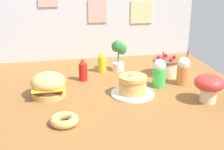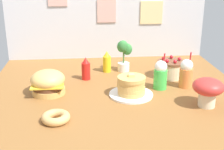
{
  "view_description": "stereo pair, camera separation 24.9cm",
  "coord_description": "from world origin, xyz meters",
  "px_view_note": "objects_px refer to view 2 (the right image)",
  "views": [
    {
      "loc": [
        -0.49,
        -2.17,
        0.97
      ],
      "look_at": [
        -0.03,
        0.13,
        0.12
      ],
      "focal_mm": 49.66,
      "sensor_mm": 36.0,
      "label": 1
    },
    {
      "loc": [
        -0.25,
        -2.2,
        0.97
      ],
      "look_at": [
        -0.03,
        0.13,
        0.12
      ],
      "focal_mm": 49.66,
      "sensor_mm": 36.0,
      "label": 2
    }
  ],
  "objects_px": {
    "mustard_bottle": "(107,62)",
    "pancake_stack": "(131,87)",
    "cream_soda_cup": "(160,75)",
    "orange_float_cup": "(186,73)",
    "mushroom_stool": "(208,89)",
    "ketchup_bottle": "(86,69)",
    "burger": "(48,83)",
    "layer_cake": "(171,69)",
    "potted_plant": "(124,54)",
    "donut_pink_glaze": "(56,117)"
  },
  "relations": [
    {
      "from": "mustard_bottle",
      "to": "ketchup_bottle",
      "type": "bearing_deg",
      "value": -137.02
    },
    {
      "from": "pancake_stack",
      "to": "layer_cake",
      "type": "relative_size",
      "value": 1.36
    },
    {
      "from": "layer_cake",
      "to": "orange_float_cup",
      "type": "bearing_deg",
      "value": -77.1
    },
    {
      "from": "pancake_stack",
      "to": "cream_soda_cup",
      "type": "height_order",
      "value": "cream_soda_cup"
    },
    {
      "from": "layer_cake",
      "to": "mushroom_stool",
      "type": "height_order",
      "value": "mushroom_stool"
    },
    {
      "from": "burger",
      "to": "orange_float_cup",
      "type": "bearing_deg",
      "value": 1.78
    },
    {
      "from": "burger",
      "to": "layer_cake",
      "type": "distance_m",
      "value": 1.1
    },
    {
      "from": "cream_soda_cup",
      "to": "mushroom_stool",
      "type": "bearing_deg",
      "value": -54.68
    },
    {
      "from": "burger",
      "to": "orange_float_cup",
      "type": "distance_m",
      "value": 1.12
    },
    {
      "from": "burger",
      "to": "donut_pink_glaze",
      "type": "distance_m",
      "value": 0.48
    },
    {
      "from": "pancake_stack",
      "to": "mustard_bottle",
      "type": "xyz_separation_m",
      "value": [
        -0.14,
        0.58,
        0.02
      ]
    },
    {
      "from": "ketchup_bottle",
      "to": "potted_plant",
      "type": "xyz_separation_m",
      "value": [
        0.36,
        0.19,
        0.07
      ]
    },
    {
      "from": "pancake_stack",
      "to": "burger",
      "type": "bearing_deg",
      "value": 171.13
    },
    {
      "from": "cream_soda_cup",
      "to": "donut_pink_glaze",
      "type": "distance_m",
      "value": 0.95
    },
    {
      "from": "burger",
      "to": "mustard_bottle",
      "type": "distance_m",
      "value": 0.69
    },
    {
      "from": "layer_cake",
      "to": "potted_plant",
      "type": "height_order",
      "value": "potted_plant"
    },
    {
      "from": "layer_cake",
      "to": "donut_pink_glaze",
      "type": "height_order",
      "value": "layer_cake"
    },
    {
      "from": "pancake_stack",
      "to": "mushroom_stool",
      "type": "relative_size",
      "value": 1.55
    },
    {
      "from": "burger",
      "to": "ketchup_bottle",
      "type": "height_order",
      "value": "ketchup_bottle"
    },
    {
      "from": "burger",
      "to": "potted_plant",
      "type": "relative_size",
      "value": 0.87
    },
    {
      "from": "ketchup_bottle",
      "to": "cream_soda_cup",
      "type": "relative_size",
      "value": 0.67
    },
    {
      "from": "mustard_bottle",
      "to": "pancake_stack",
      "type": "bearing_deg",
      "value": -76.08
    },
    {
      "from": "layer_cake",
      "to": "mushroom_stool",
      "type": "xyz_separation_m",
      "value": [
        0.09,
        -0.62,
        0.05
      ]
    },
    {
      "from": "pancake_stack",
      "to": "mushroom_stool",
      "type": "height_order",
      "value": "mushroom_stool"
    },
    {
      "from": "burger",
      "to": "layer_cake",
      "type": "relative_size",
      "value": 1.06
    },
    {
      "from": "pancake_stack",
      "to": "mustard_bottle",
      "type": "distance_m",
      "value": 0.59
    },
    {
      "from": "layer_cake",
      "to": "donut_pink_glaze",
      "type": "xyz_separation_m",
      "value": [
        -0.97,
        -0.75,
        -0.05
      ]
    },
    {
      "from": "orange_float_cup",
      "to": "potted_plant",
      "type": "relative_size",
      "value": 0.98
    },
    {
      "from": "orange_float_cup",
      "to": "mushroom_stool",
      "type": "relative_size",
      "value": 1.36
    },
    {
      "from": "pancake_stack",
      "to": "ketchup_bottle",
      "type": "bearing_deg",
      "value": 131.15
    },
    {
      "from": "mustard_bottle",
      "to": "cream_soda_cup",
      "type": "bearing_deg",
      "value": -48.79
    },
    {
      "from": "orange_float_cup",
      "to": "donut_pink_glaze",
      "type": "relative_size",
      "value": 1.61
    },
    {
      "from": "pancake_stack",
      "to": "orange_float_cup",
      "type": "xyz_separation_m",
      "value": [
        0.47,
        0.13,
        0.05
      ]
    },
    {
      "from": "pancake_stack",
      "to": "mushroom_stool",
      "type": "bearing_deg",
      "value": -25.0
    },
    {
      "from": "ketchup_bottle",
      "to": "burger",
      "type": "bearing_deg",
      "value": -135.74
    },
    {
      "from": "mustard_bottle",
      "to": "potted_plant",
      "type": "distance_m",
      "value": 0.18
    },
    {
      "from": "ketchup_bottle",
      "to": "orange_float_cup",
      "type": "bearing_deg",
      "value": -17.45
    },
    {
      "from": "ketchup_bottle",
      "to": "donut_pink_glaze",
      "type": "height_order",
      "value": "ketchup_bottle"
    },
    {
      "from": "orange_float_cup",
      "to": "mustard_bottle",
      "type": "bearing_deg",
      "value": 144.41
    },
    {
      "from": "mustard_bottle",
      "to": "mushroom_stool",
      "type": "bearing_deg",
      "value": -51.26
    },
    {
      "from": "mustard_bottle",
      "to": "cream_soda_cup",
      "type": "relative_size",
      "value": 0.67
    },
    {
      "from": "potted_plant",
      "to": "mushroom_stool",
      "type": "relative_size",
      "value": 1.39
    },
    {
      "from": "ketchup_bottle",
      "to": "orange_float_cup",
      "type": "height_order",
      "value": "orange_float_cup"
    },
    {
      "from": "pancake_stack",
      "to": "cream_soda_cup",
      "type": "relative_size",
      "value": 1.13
    },
    {
      "from": "layer_cake",
      "to": "potted_plant",
      "type": "distance_m",
      "value": 0.46
    },
    {
      "from": "mushroom_stool",
      "to": "pancake_stack",
      "type": "bearing_deg",
      "value": 155.0
    },
    {
      "from": "ketchup_bottle",
      "to": "mustard_bottle",
      "type": "relative_size",
      "value": 1.0
    },
    {
      "from": "ketchup_bottle",
      "to": "mustard_bottle",
      "type": "bearing_deg",
      "value": 42.98
    },
    {
      "from": "pancake_stack",
      "to": "orange_float_cup",
      "type": "relative_size",
      "value": 1.13
    },
    {
      "from": "mustard_bottle",
      "to": "potted_plant",
      "type": "bearing_deg",
      "value": 3.19
    }
  ]
}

